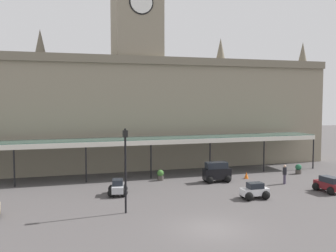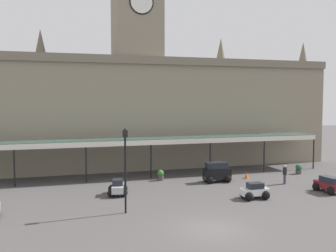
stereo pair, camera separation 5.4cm
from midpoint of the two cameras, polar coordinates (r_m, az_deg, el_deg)
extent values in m
plane|color=#4B4747|center=(22.15, 6.58, -15.23)|extent=(140.00, 140.00, 0.00)
cube|color=gray|center=(40.61, -4.76, 1.94)|extent=(43.16, 5.16, 11.65)
cube|color=#756C5B|center=(38.12, -3.96, 9.97)|extent=(43.16, 0.30, 0.80)
cube|color=gray|center=(41.49, -4.84, 16.02)|extent=(4.80, 4.80, 8.56)
cylinder|color=white|center=(39.38, -4.09, 18.21)|extent=(2.20, 0.12, 2.20)
cylinder|color=black|center=(39.42, -4.10, 18.20)|extent=(2.46, 0.06, 2.46)
cone|color=#675F50|center=(40.17, -18.82, 11.91)|extent=(1.10, 1.10, 2.60)
cone|color=#675F50|center=(43.97, 7.93, 11.38)|extent=(1.10, 1.10, 2.60)
cone|color=#675F50|center=(49.42, 19.68, 10.36)|extent=(1.10, 1.10, 2.60)
cube|color=#38564C|center=(36.11, -3.19, -1.94)|extent=(35.34, 3.20, 0.16)
cube|color=silver|center=(34.59, -2.58, -2.53)|extent=(35.34, 0.12, 0.44)
cylinder|color=black|center=(34.15, -22.30, -5.65)|extent=(0.14, 0.14, 3.47)
cylinder|color=black|center=(34.05, -12.35, -5.47)|extent=(0.14, 0.14, 3.47)
cylinder|color=black|center=(34.95, -2.63, -5.13)|extent=(0.14, 0.14, 3.47)
cylinder|color=black|center=(36.79, 6.34, -4.69)|extent=(0.14, 0.14, 3.47)
cylinder|color=black|center=(39.43, 14.28, -4.21)|extent=(0.14, 0.14, 3.47)
cylinder|color=black|center=(42.72, 21.10, -3.72)|extent=(0.14, 0.14, 3.47)
cube|color=#B2B5BA|center=(29.48, -7.67, -9.30)|extent=(1.22, 2.17, 0.50)
cube|color=#1E232B|center=(29.42, -7.68, -8.40)|extent=(0.98, 1.22, 0.42)
sphere|color=black|center=(28.86, -6.81, -9.99)|extent=(0.64, 0.64, 0.64)
sphere|color=black|center=(28.88, -8.58, -9.99)|extent=(0.64, 0.64, 0.64)
sphere|color=black|center=(30.18, -6.80, -9.37)|extent=(0.64, 0.64, 0.64)
sphere|color=black|center=(30.19, -8.49, -9.37)|extent=(0.64, 0.64, 0.64)
cube|color=silver|center=(28.85, 12.90, -9.66)|extent=(2.07, 0.92, 0.50)
cube|color=#1E232B|center=(28.77, 13.01, -8.76)|extent=(1.12, 0.82, 0.42)
sphere|color=black|center=(28.21, 12.10, -10.38)|extent=(0.64, 0.64, 0.64)
sphere|color=black|center=(28.97, 11.29, -9.98)|extent=(0.64, 0.64, 0.64)
sphere|color=black|center=(28.84, 14.52, -10.10)|extent=(0.64, 0.64, 0.64)
sphere|color=black|center=(29.59, 13.66, -9.72)|extent=(0.64, 0.64, 0.64)
cube|color=maroon|center=(32.56, 23.00, -8.26)|extent=(1.09, 2.32, 0.55)
cube|color=#1E232B|center=(32.32, 23.27, -7.45)|extent=(0.96, 1.62, 0.45)
sphere|color=black|center=(32.84, 21.46, -8.52)|extent=(0.64, 0.64, 0.64)
sphere|color=black|center=(33.45, 22.60, -8.32)|extent=(0.64, 0.64, 0.64)
sphere|color=black|center=(31.76, 23.39, -8.99)|extent=(0.64, 0.64, 0.64)
cube|color=black|center=(33.86, 7.36, -7.16)|extent=(2.42, 1.00, 0.95)
cube|color=#1E232B|center=(33.70, 7.29, -5.91)|extent=(1.92, 0.94, 0.55)
sphere|color=black|center=(34.70, 8.35, -7.61)|extent=(0.64, 0.64, 0.64)
sphere|color=black|center=(33.85, 9.01, -7.91)|extent=(0.64, 0.64, 0.64)
sphere|color=black|center=(34.06, 5.71, -7.81)|extent=(0.64, 0.64, 0.64)
sphere|color=black|center=(33.20, 6.31, -8.12)|extent=(0.64, 0.64, 0.64)
cylinder|color=#3F384C|center=(34.28, 17.14, -7.74)|extent=(0.17, 0.17, 0.82)
cylinder|color=#3F384C|center=(34.49, 17.22, -7.67)|extent=(0.17, 0.17, 0.82)
cylinder|color=black|center=(34.25, 17.21, -6.52)|extent=(0.34, 0.34, 0.62)
sphere|color=tan|center=(34.18, 17.22, -5.82)|extent=(0.23, 0.23, 0.23)
cylinder|color=black|center=(24.43, -6.51, -7.43)|extent=(0.13, 0.13, 4.91)
cube|color=black|center=(24.04, -6.56, -1.17)|extent=(0.30, 0.30, 0.44)
sphere|color=black|center=(24.02, -6.57, -0.50)|extent=(0.14, 0.14, 0.14)
cone|color=orange|center=(35.82, 11.73, -7.31)|extent=(0.40, 0.40, 0.61)
cylinder|color=#47423D|center=(39.40, 19.08, -6.55)|extent=(0.56, 0.56, 0.42)
sphere|color=#215B3B|center=(39.33, 19.10, -5.91)|extent=(0.60, 0.60, 0.60)
cylinder|color=#47423D|center=(34.34, -1.20, -7.88)|extent=(0.56, 0.56, 0.42)
sphere|color=#3A6E2D|center=(34.25, -1.20, -7.14)|extent=(0.60, 0.60, 0.60)
camera|label=1|loc=(0.03, -90.05, 0.00)|focal=40.28mm
camera|label=2|loc=(0.03, 89.95, 0.00)|focal=40.28mm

